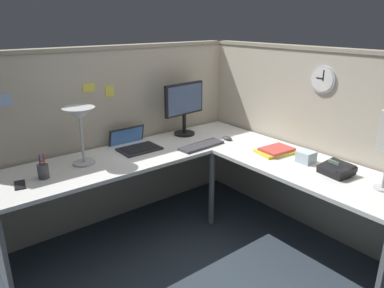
% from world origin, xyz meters
% --- Properties ---
extents(ground_plane, '(6.80, 6.80, 0.00)m').
position_xyz_m(ground_plane, '(0.00, 0.00, 0.00)').
color(ground_plane, '#2D3842').
extents(cubicle_wall_back, '(2.57, 0.12, 1.58)m').
position_xyz_m(cubicle_wall_back, '(-0.36, 0.87, 0.79)').
color(cubicle_wall_back, '#B7AD99').
rests_on(cubicle_wall_back, ground).
extents(cubicle_wall_right, '(0.12, 2.37, 1.58)m').
position_xyz_m(cubicle_wall_right, '(0.87, -0.27, 0.79)').
color(cubicle_wall_right, '#B7AD99').
rests_on(cubicle_wall_right, ground).
extents(desk, '(2.35, 2.15, 0.73)m').
position_xyz_m(desk, '(-0.15, -0.05, 0.63)').
color(desk, white).
rests_on(desk, ground).
extents(monitor, '(0.46, 0.20, 0.50)m').
position_xyz_m(monitor, '(0.22, 0.64, 1.02)').
color(monitor, black).
rests_on(monitor, desk).
extents(laptop, '(0.34, 0.38, 0.22)m').
position_xyz_m(laptop, '(-0.35, 0.63, 0.75)').
color(laptop, '#232326').
rests_on(laptop, desk).
extents(keyboard, '(0.44, 0.17, 0.02)m').
position_xyz_m(keyboard, '(0.12, 0.26, 0.74)').
color(keyboard, '#38383D').
rests_on(keyboard, desk).
extents(computer_mouse, '(0.06, 0.10, 0.03)m').
position_xyz_m(computer_mouse, '(0.43, 0.26, 0.75)').
color(computer_mouse, '#38383D').
rests_on(computer_mouse, desk).
extents(desk_lamp_dome, '(0.24, 0.24, 0.44)m').
position_xyz_m(desk_lamp_dome, '(-0.84, 0.52, 1.09)').
color(desk_lamp_dome, '#B7BABF').
rests_on(desk_lamp_dome, desk).
extents(pen_cup, '(0.08, 0.08, 0.18)m').
position_xyz_m(pen_cup, '(-1.17, 0.44, 0.78)').
color(pen_cup, '#4C4C51').
rests_on(pen_cup, desk).
extents(cell_phone, '(0.10, 0.15, 0.01)m').
position_xyz_m(cell_phone, '(-1.34, 0.42, 0.73)').
color(cell_phone, black).
rests_on(cell_phone, desk).
extents(office_phone, '(0.22, 0.23, 0.11)m').
position_xyz_m(office_phone, '(0.50, -0.80, 0.77)').
color(office_phone, black).
rests_on(office_phone, desk).
extents(book_stack, '(0.32, 0.26, 0.04)m').
position_xyz_m(book_stack, '(0.50, -0.24, 0.75)').
color(book_stack, yellow).
rests_on(book_stack, desk).
extents(tissue_box, '(0.12, 0.12, 0.09)m').
position_xyz_m(tissue_box, '(0.53, -0.52, 0.78)').
color(tissue_box, silver).
rests_on(tissue_box, desk).
extents(wall_clock, '(0.04, 0.22, 0.22)m').
position_xyz_m(wall_clock, '(0.82, -0.41, 1.33)').
color(wall_clock, '#B7BABF').
extents(pinned_note_leftmost, '(0.10, 0.00, 0.07)m').
position_xyz_m(pinned_note_leftmost, '(-0.63, 0.82, 1.25)').
color(pinned_note_leftmost, '#EAD84C').
extents(pinned_note_middle, '(0.08, 0.00, 0.09)m').
position_xyz_m(pinned_note_middle, '(-0.45, 0.82, 1.20)').
color(pinned_note_middle, '#EAD84C').
extents(pinned_note_rightmost, '(0.10, 0.00, 0.09)m').
position_xyz_m(pinned_note_rightmost, '(-1.27, 0.82, 1.23)').
color(pinned_note_rightmost, '#99B7E5').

